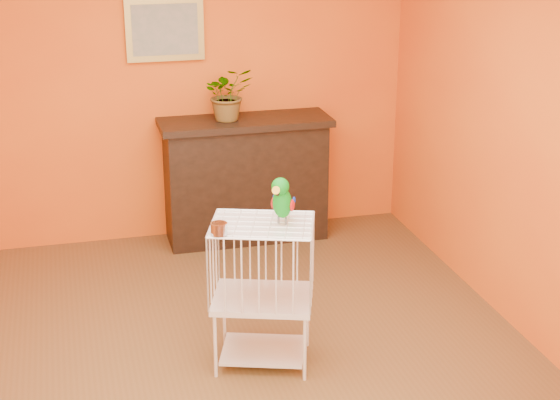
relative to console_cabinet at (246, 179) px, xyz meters
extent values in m
plane|color=brown|center=(-0.59, -2.01, -0.52)|extent=(4.50, 4.50, 0.00)
plane|color=orange|center=(-0.59, 0.24, 0.78)|extent=(4.00, 0.00, 4.00)
plane|color=orange|center=(-0.59, -4.26, 0.78)|extent=(4.00, 0.00, 4.00)
plane|color=orange|center=(1.41, -2.01, 0.78)|extent=(0.00, 4.50, 4.50)
cube|color=black|center=(0.00, 0.00, -0.03)|extent=(1.31, 0.44, 0.98)
cube|color=black|center=(0.00, 0.00, 0.49)|extent=(1.40, 0.50, 0.05)
cube|color=black|center=(0.00, -0.19, -0.03)|extent=(0.92, 0.02, 0.49)
cube|color=#592719|center=(-0.27, -0.05, -0.14)|extent=(0.05, 0.20, 0.31)
cube|color=#394C26|center=(-0.18, -0.05, -0.14)|extent=(0.05, 0.20, 0.31)
cube|color=#592719|center=(-0.09, -0.05, -0.14)|extent=(0.05, 0.20, 0.31)
cube|color=#394C26|center=(0.02, -0.05, -0.14)|extent=(0.05, 0.20, 0.31)
cube|color=#592719|center=(0.13, -0.05, -0.14)|extent=(0.05, 0.20, 0.31)
imported|color=#26722D|center=(-0.13, 0.07, 0.68)|extent=(0.41, 0.45, 0.34)
cube|color=#A3893A|center=(-0.59, 0.21, 1.23)|extent=(0.62, 0.03, 0.50)
cube|color=gray|center=(-0.59, 0.20, 1.23)|extent=(0.52, 0.01, 0.40)
cube|color=silver|center=(-0.34, -2.02, -0.45)|extent=(0.61, 0.53, 0.02)
cube|color=silver|center=(-0.34, -2.02, -0.09)|extent=(0.71, 0.63, 0.04)
cube|color=silver|center=(-0.34, -2.02, 0.40)|extent=(0.71, 0.63, 0.01)
cylinder|color=silver|center=(-0.66, -2.13, -0.31)|extent=(0.02, 0.02, 0.41)
cylinder|color=silver|center=(-0.15, -2.30, -0.31)|extent=(0.02, 0.02, 0.41)
cylinder|color=silver|center=(-0.52, -1.73, -0.31)|extent=(0.02, 0.02, 0.41)
cylinder|color=silver|center=(-0.01, -1.91, -0.31)|extent=(0.02, 0.02, 0.41)
cylinder|color=silver|center=(-0.61, -2.13, 0.44)|extent=(0.10, 0.10, 0.07)
cylinder|color=#59544C|center=(-0.24, -2.03, 0.42)|extent=(0.01, 0.01, 0.04)
cylinder|color=#59544C|center=(-0.20, -2.06, 0.42)|extent=(0.01, 0.01, 0.04)
ellipsoid|color=#058F13|center=(-0.22, -2.04, 0.53)|extent=(0.19, 0.20, 0.21)
ellipsoid|color=#058F13|center=(-0.24, -2.07, 0.65)|extent=(0.15, 0.15, 0.10)
cone|color=orange|center=(-0.27, -2.11, 0.64)|extent=(0.08, 0.08, 0.07)
cone|color=black|center=(-0.26, -2.10, 0.62)|extent=(0.04, 0.04, 0.03)
sphere|color=black|center=(-0.28, -2.06, 0.66)|extent=(0.02, 0.02, 0.02)
sphere|color=black|center=(-0.22, -2.11, 0.66)|extent=(0.02, 0.02, 0.02)
ellipsoid|color=#A50C0C|center=(-0.26, -2.00, 0.52)|extent=(0.06, 0.07, 0.07)
ellipsoid|color=navy|center=(-0.17, -2.07, 0.52)|extent=(0.06, 0.07, 0.07)
cone|color=#058F13|center=(-0.18, -1.98, 0.46)|extent=(0.14, 0.16, 0.12)
camera|label=1|loc=(-1.42, -6.61, 2.26)|focal=55.00mm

